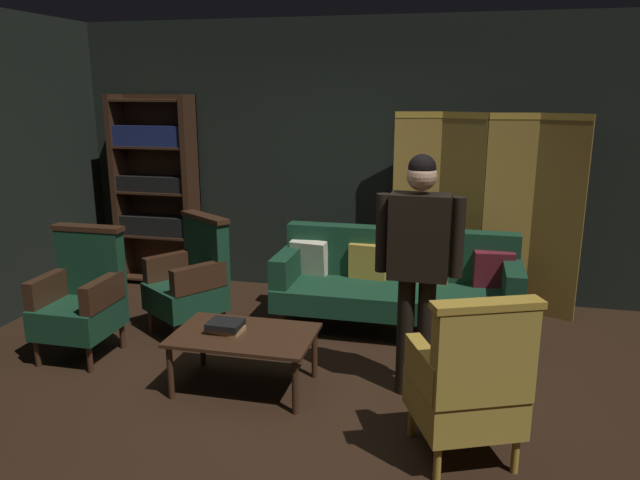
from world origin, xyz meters
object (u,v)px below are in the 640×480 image
Objects in this scene: armchair_gilt_accent at (469,383)px; armchair_wing_left at (191,279)px; velvet_couch at (397,280)px; book_black_cloth at (225,324)px; folding_screen at (484,210)px; coffee_table at (244,339)px; bookshelf at (156,187)px; book_tan_leather at (225,329)px; standing_figure at (419,255)px; armchair_wing_right at (82,297)px.

armchair_wing_left is (-2.36, 1.42, 0.00)m from armchair_gilt_accent.
velvet_couch is 1.75m from book_black_cloth.
armchair_gilt_accent is at bearing -92.65° from folding_screen.
armchair_wing_left is (-0.81, 0.89, 0.12)m from coffee_table.
book_tan_leather is at bearing -52.56° from bookshelf.
book_tan_leather is at bearing -90.00° from book_black_cloth.
armchair_wing_left is 2.19m from standing_figure.
folding_screen reaches higher than velvet_couch.
book_tan_leather is (0.67, -0.89, -0.05)m from armchair_wing_left.
velvet_couch is at bearing 52.12° from book_tan_leather.
bookshelf is 8.24× the size of book_tan_leather.
velvet_couch is at bearing -137.23° from folding_screen.
armchair_wing_left is at bearing -164.16° from velvet_couch.
armchair_gilt_accent is at bearing -17.62° from book_black_cloth.
armchair_wing_left is 4.33× the size of book_black_cloth.
velvet_couch is 2.66m from armchair_wing_right.
coffee_table is at bearing -47.51° from armchair_wing_left.
book_black_cloth is (1.33, -0.25, -0.01)m from armchair_wing_right.
armchair_wing_right is 0.61× the size of standing_figure.
velvet_couch is 1.67m from coffee_table.
armchair_gilt_accent is 2.76m from armchair_wing_left.
folding_screen is 2.79m from armchair_wing_left.
velvet_couch is at bearing 55.91° from coffee_table.
armchair_wing_right is 4.18× the size of book_tan_leather.
standing_figure reaches higher than armchair_wing_left.
book_black_cloth is at bearing -10.71° from armchair_wing_right.
armchair_wing_right is at bearing -135.84° from armchair_wing_left.
coffee_table is at bearing -9.69° from armchair_wing_right.
armchair_wing_right reaches higher than book_black_cloth.
armchair_wing_right is at bearing 169.29° from book_tan_leather.
bookshelf is 3.53m from standing_figure.
coffee_table is 0.96× the size of armchair_wing_left.
armchair_gilt_accent is (1.55, -0.54, 0.12)m from coffee_table.
folding_screen is 1.13m from velvet_couch.
bookshelf reaches higher than armchair_wing_right.
armchair_gilt_accent is at bearing -14.63° from armchair_wing_right.
standing_figure reaches higher than velvet_couch.
armchair_wing_left is 1.11m from book_tan_leather.
armchair_wing_left is 1.00× the size of armchair_wing_right.
book_black_cloth is at bearing -131.28° from folding_screen.
armchair_gilt_accent is at bearing -72.21° from velvet_couch.
armchair_wing_left is at bearing 132.49° from coffee_table.
bookshelf is 2.87m from velvet_couch.
folding_screen is 1.83× the size of armchair_wing_left.
standing_figure is at bearing -104.40° from folding_screen.
bookshelf reaches higher than book_tan_leather.
armchair_wing_right is (-3.02, 0.79, 0.00)m from armchair_gilt_accent.
book_tan_leather is at bearing -52.85° from armchair_wing_left.
standing_figure is 1.47m from book_tan_leather.
book_black_cloth is at bearing -52.85° from armchair_wing_left.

